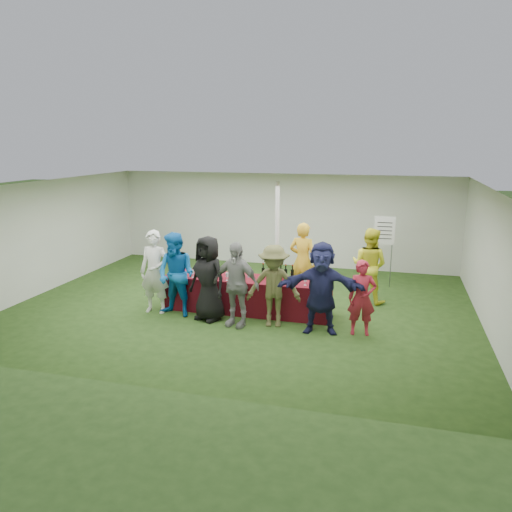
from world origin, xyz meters
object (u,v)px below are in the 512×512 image
(dump_bucket, at_px, (320,282))
(customer_0, at_px, (155,272))
(customer_3, at_px, (236,284))
(customer_6, at_px, (362,298))
(staff_back, at_px, (369,265))
(wine_list_sign, at_px, (384,236))
(serving_table, at_px, (247,295))
(customer_1, at_px, (176,275))
(staff_pourer, at_px, (303,261))
(customer_2, at_px, (208,278))
(customer_4, at_px, (274,286))
(customer_5, at_px, (321,288))

(dump_bucket, xyz_separation_m, customer_0, (-3.49, -0.34, 0.06))
(dump_bucket, relative_size, customer_3, 0.13)
(dump_bucket, relative_size, customer_6, 0.16)
(staff_back, distance_m, customer_3, 3.34)
(customer_0, bearing_deg, wine_list_sign, 34.16)
(serving_table, bearing_deg, customer_0, -163.50)
(customer_1, height_order, customer_3, customer_1)
(staff_pourer, xyz_separation_m, customer_2, (-1.61, -1.95, -0.02))
(dump_bucket, bearing_deg, serving_table, 172.18)
(customer_6, bearing_deg, customer_2, 170.98)
(customer_0, relative_size, customer_6, 1.23)
(customer_3, relative_size, customer_4, 1.03)
(dump_bucket, height_order, wine_list_sign, wine_list_sign)
(customer_5, bearing_deg, customer_3, 177.16)
(staff_pourer, xyz_separation_m, customer_6, (1.49, -1.93, -0.17))
(serving_table, relative_size, customer_3, 2.10)
(serving_table, bearing_deg, customer_2, -132.81)
(dump_bucket, distance_m, customer_4, 0.97)
(customer_2, distance_m, customer_4, 1.38)
(serving_table, height_order, customer_3, customer_3)
(customer_0, distance_m, customer_2, 1.27)
(customer_2, relative_size, customer_6, 1.21)
(serving_table, relative_size, customer_1, 2.02)
(staff_pourer, xyz_separation_m, customer_0, (-2.87, -1.83, -0.00))
(wine_list_sign, xyz_separation_m, customer_6, (-0.29, -3.38, -0.59))
(customer_2, distance_m, customer_3, 0.68)
(customer_2, relative_size, customer_5, 0.99)
(dump_bucket, distance_m, customer_0, 3.51)
(staff_back, xyz_separation_m, customer_5, (-0.78, -2.16, 0.03))
(staff_back, height_order, customer_5, customer_5)
(staff_pourer, distance_m, customer_6, 2.45)
(customer_0, bearing_deg, customer_4, -3.48)
(wine_list_sign, xyz_separation_m, customer_5, (-1.06, -3.47, -0.42))
(dump_bucket, distance_m, customer_6, 0.98)
(customer_0, height_order, customer_5, customer_0)
(customer_5, relative_size, customer_6, 1.23)
(customer_0, bearing_deg, customer_5, -4.16)
(dump_bucket, distance_m, staff_back, 1.84)
(staff_pourer, bearing_deg, dump_bucket, 123.04)
(wine_list_sign, relative_size, customer_2, 1.02)
(serving_table, height_order, customer_5, customer_5)
(customer_3, xyz_separation_m, customer_5, (1.68, 0.10, 0.04))
(customer_4, bearing_deg, customer_0, 167.86)
(wine_list_sign, bearing_deg, customer_5, -106.95)
(serving_table, bearing_deg, customer_4, -42.04)
(dump_bucket, relative_size, customer_1, 0.13)
(customer_5, bearing_deg, customer_4, 168.67)
(staff_back, distance_m, customer_4, 2.70)
(wine_list_sign, relative_size, customer_0, 1.00)
(customer_6, bearing_deg, customer_4, 171.08)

